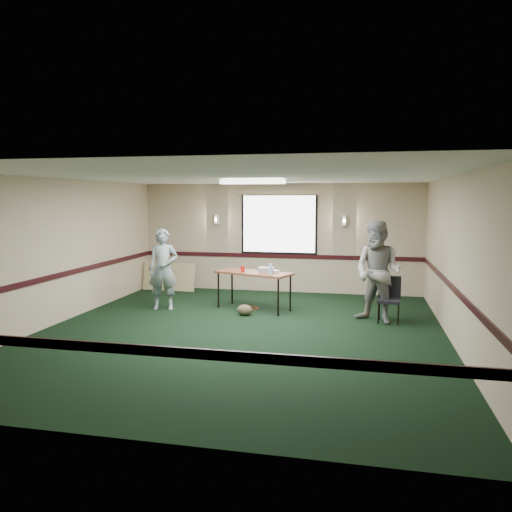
% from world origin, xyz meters
% --- Properties ---
extents(ground, '(8.00, 8.00, 0.00)m').
position_xyz_m(ground, '(0.00, 0.00, 0.00)').
color(ground, black).
rests_on(ground, ground).
extents(room_shell, '(8.00, 8.02, 8.00)m').
position_xyz_m(room_shell, '(0.00, 2.12, 1.58)').
color(room_shell, tan).
rests_on(room_shell, ground).
extents(folding_table, '(1.72, 1.14, 0.80)m').
position_xyz_m(folding_table, '(-0.17, 1.85, 0.74)').
color(folding_table, '#562C18').
rests_on(folding_table, ground).
extents(projector, '(0.32, 0.27, 0.10)m').
position_xyz_m(projector, '(0.09, 1.85, 0.85)').
color(projector, '#96979E').
rests_on(projector, folding_table).
extents(game_console, '(0.24, 0.23, 0.05)m').
position_xyz_m(game_console, '(0.26, 1.90, 0.82)').
color(game_console, white).
rests_on(game_console, folding_table).
extents(red_cup, '(0.08, 0.08, 0.13)m').
position_xyz_m(red_cup, '(-0.40, 1.81, 0.86)').
color(red_cup, '#AA160B').
rests_on(red_cup, folding_table).
extents(water_bottle, '(0.07, 0.07, 0.22)m').
position_xyz_m(water_bottle, '(0.24, 1.58, 0.91)').
color(water_bottle, '#96D3F5').
rests_on(water_bottle, folding_table).
extents(duffel_bag, '(0.32, 0.25, 0.22)m').
position_xyz_m(duffel_bag, '(-0.23, 1.28, 0.11)').
color(duffel_bag, '#453C27').
rests_on(duffel_bag, ground).
extents(cable_coil, '(0.37, 0.37, 0.02)m').
position_xyz_m(cable_coil, '(-0.26, 1.91, 0.01)').
color(cable_coil, red).
rests_on(cable_coil, ground).
extents(folded_table, '(1.38, 0.24, 0.70)m').
position_xyz_m(folded_table, '(-2.75, 3.52, 0.35)').
color(folded_table, tan).
rests_on(folded_table, ground).
extents(conference_chair, '(0.45, 0.47, 0.86)m').
position_xyz_m(conference_chair, '(2.57, 1.37, 0.50)').
color(conference_chair, black).
rests_on(conference_chair, ground).
extents(person_left, '(0.70, 0.53, 1.70)m').
position_xyz_m(person_left, '(-2.03, 1.48, 0.85)').
color(person_left, '#3D6287').
rests_on(person_left, ground).
extents(person_right, '(1.17, 1.09, 1.92)m').
position_xyz_m(person_right, '(2.34, 1.26, 0.96)').
color(person_right, '#728EB1').
rests_on(person_right, ground).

